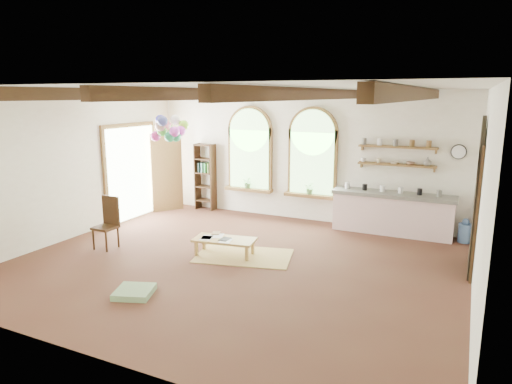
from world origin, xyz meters
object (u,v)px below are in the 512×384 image
Objects in this scene: kitchen_counter at (392,213)px; side_chair at (107,234)px; coffee_table at (224,241)px; balloon_cluster at (169,129)px.

kitchen_counter is 2.52× the size of side_chair.
coffee_table is 3.06m from balloon_cluster.
kitchen_counter is 2.11× the size of coffee_table.
balloon_cluster reaches higher than coffee_table.
balloon_cluster is at bearing -158.77° from kitchen_counter.
balloon_cluster is at bearing 151.41° from coffee_table.
coffee_table is at bearing 15.13° from side_chair.
side_chair reaches higher than kitchen_counter.
side_chair is 0.93× the size of balloon_cluster.
side_chair is at bearing -145.01° from kitchen_counter.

